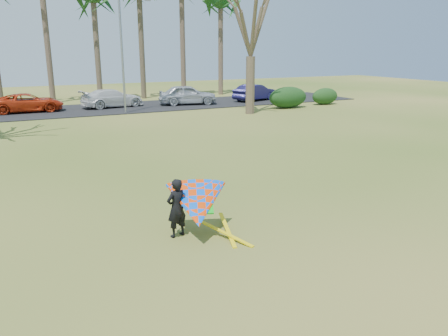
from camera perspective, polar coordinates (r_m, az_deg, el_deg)
name	(u,v)px	position (r m, az deg, el deg)	size (l,w,h in m)	color
ground	(258,226)	(11.67, 4.40, -7.56)	(100.00, 100.00, 0.00)	#2B5713
parking_strip	(90,110)	(34.94, -17.14, 7.30)	(46.00, 7.00, 0.06)	black
bare_tree_right	(251,17)	(31.40, 3.59, 19.06)	(6.27, 6.27, 9.21)	brown
streetlight	(124,49)	(32.14, -12.92, 14.88)	(2.28, 0.18, 8.00)	gray
hedge_near	(288,97)	(34.83, 8.35, 9.11)	(3.31, 1.50, 1.66)	#133513
hedge_far	(325,96)	(37.65, 13.05, 9.12)	(2.44, 1.15, 1.36)	#163714
car_2	(28,103)	(34.94, -24.19, 7.79)	(2.21, 4.79, 1.33)	#B92C0E
car_3	(112,98)	(35.68, -14.38, 8.83)	(1.95, 4.81, 1.40)	silver
car_4	(188,95)	(36.38, -4.78, 9.53)	(1.89, 4.69, 1.60)	#A9AEB7
car_5	(255,92)	(39.10, 4.04, 9.83)	(1.51, 4.34, 1.43)	#1C1A4F
kite_flyer	(196,205)	(10.73, -3.72, -4.82)	(2.13, 2.39, 2.02)	black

